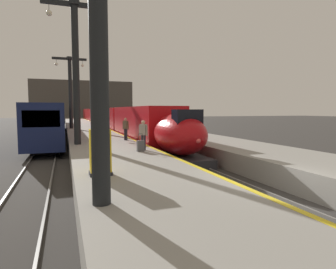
{
  "coord_description": "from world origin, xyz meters",
  "views": [
    {
      "loc": [
        -6.69,
        -8.01,
        3.31
      ],
      "look_at": [
        -0.66,
        8.8,
        1.8
      ],
      "focal_mm": 30.94,
      "sensor_mm": 36.0,
      "label": 1
    }
  ],
  "objects_px": {
    "rolling_suitcase": "(141,146)",
    "regional_train_adjacent": "(52,120)",
    "highspeed_train_main": "(106,118)",
    "ticket_machine_yellow": "(100,154)",
    "station_column_mid": "(76,59)",
    "passenger_mid_platform": "(126,127)",
    "passenger_near_edge": "(143,133)",
    "station_column_far": "(70,85)"
  },
  "relations": [
    {
      "from": "station_column_far",
      "to": "ticket_machine_yellow",
      "type": "xyz_separation_m",
      "value": [
        0.35,
        -27.45,
        -4.53
      ]
    },
    {
      "from": "regional_train_adjacent",
      "to": "station_column_far",
      "type": "bearing_deg",
      "value": -22.64
    },
    {
      "from": "rolling_suitcase",
      "to": "ticket_machine_yellow",
      "type": "height_order",
      "value": "ticket_machine_yellow"
    },
    {
      "from": "highspeed_train_main",
      "to": "station_column_far",
      "type": "xyz_separation_m",
      "value": [
        -5.9,
        -12.64,
        4.34
      ]
    },
    {
      "from": "station_column_far",
      "to": "passenger_mid_platform",
      "type": "height_order",
      "value": "station_column_far"
    },
    {
      "from": "station_column_far",
      "to": "passenger_near_edge",
      "type": "bearing_deg",
      "value": -81.16
    },
    {
      "from": "station_column_mid",
      "to": "ticket_machine_yellow",
      "type": "height_order",
      "value": "station_column_mid"
    },
    {
      "from": "rolling_suitcase",
      "to": "regional_train_adjacent",
      "type": "bearing_deg",
      "value": 102.82
    },
    {
      "from": "station_column_mid",
      "to": "passenger_near_edge",
      "type": "relative_size",
      "value": 5.46
    },
    {
      "from": "highspeed_train_main",
      "to": "regional_train_adjacent",
      "type": "bearing_deg",
      "value": -124.64
    },
    {
      "from": "highspeed_train_main",
      "to": "rolling_suitcase",
      "type": "height_order",
      "value": "highspeed_train_main"
    },
    {
      "from": "passenger_mid_platform",
      "to": "highspeed_train_main",
      "type": "bearing_deg",
      "value": 85.29
    },
    {
      "from": "highspeed_train_main",
      "to": "ticket_machine_yellow",
      "type": "relative_size",
      "value": 46.49
    },
    {
      "from": "highspeed_train_main",
      "to": "passenger_mid_platform",
      "type": "relative_size",
      "value": 44.01
    },
    {
      "from": "station_column_mid",
      "to": "passenger_mid_platform",
      "type": "distance_m",
      "value": 5.96
    },
    {
      "from": "passenger_near_edge",
      "to": "rolling_suitcase",
      "type": "xyz_separation_m",
      "value": [
        -0.3,
        -0.52,
        -0.69
      ]
    },
    {
      "from": "highspeed_train_main",
      "to": "passenger_near_edge",
      "type": "height_order",
      "value": "highspeed_train_main"
    },
    {
      "from": "passenger_mid_platform",
      "to": "rolling_suitcase",
      "type": "bearing_deg",
      "value": -94.01
    },
    {
      "from": "regional_train_adjacent",
      "to": "rolling_suitcase",
      "type": "height_order",
      "value": "regional_train_adjacent"
    },
    {
      "from": "highspeed_train_main",
      "to": "rolling_suitcase",
      "type": "bearing_deg",
      "value": -94.59
    },
    {
      "from": "rolling_suitcase",
      "to": "passenger_mid_platform",
      "type": "bearing_deg",
      "value": 85.99
    },
    {
      "from": "rolling_suitcase",
      "to": "ticket_machine_yellow",
      "type": "bearing_deg",
      "value": -118.23
    },
    {
      "from": "passenger_mid_platform",
      "to": "ticket_machine_yellow",
      "type": "xyz_separation_m",
      "value": [
        -3.18,
        -11.3,
        -0.25
      ]
    },
    {
      "from": "passenger_near_edge",
      "to": "passenger_mid_platform",
      "type": "bearing_deg",
      "value": 88.63
    },
    {
      "from": "rolling_suitcase",
      "to": "passenger_near_edge",
      "type": "bearing_deg",
      "value": 60.12
    },
    {
      "from": "station_column_far",
      "to": "passenger_mid_platform",
      "type": "xyz_separation_m",
      "value": [
        3.53,
        -16.15,
        -4.28
      ]
    },
    {
      "from": "station_column_mid",
      "to": "passenger_mid_platform",
      "type": "relative_size",
      "value": 5.46
    },
    {
      "from": "regional_train_adjacent",
      "to": "station_column_mid",
      "type": "relative_size",
      "value": 3.97
    },
    {
      "from": "station_column_mid",
      "to": "station_column_far",
      "type": "bearing_deg",
      "value": 90.0
    },
    {
      "from": "ticket_machine_yellow",
      "to": "station_column_mid",
      "type": "bearing_deg",
      "value": 92.05
    },
    {
      "from": "station_column_far",
      "to": "passenger_mid_platform",
      "type": "relative_size",
      "value": 5.15
    },
    {
      "from": "station_column_far",
      "to": "passenger_mid_platform",
      "type": "distance_m",
      "value": 17.08
    },
    {
      "from": "regional_train_adjacent",
      "to": "ticket_machine_yellow",
      "type": "bearing_deg",
      "value": -84.86
    },
    {
      "from": "station_column_mid",
      "to": "passenger_near_edge",
      "type": "xyz_separation_m",
      "value": [
        3.39,
        -4.13,
        -4.56
      ]
    },
    {
      "from": "station_column_mid",
      "to": "station_column_far",
      "type": "height_order",
      "value": "station_column_mid"
    },
    {
      "from": "passenger_near_edge",
      "to": "ticket_machine_yellow",
      "type": "height_order",
      "value": "passenger_near_edge"
    },
    {
      "from": "station_column_mid",
      "to": "passenger_mid_platform",
      "type": "xyz_separation_m",
      "value": [
        3.53,
        1.54,
        -4.56
      ]
    },
    {
      "from": "station_column_mid",
      "to": "rolling_suitcase",
      "type": "relative_size",
      "value": 9.39
    },
    {
      "from": "regional_train_adjacent",
      "to": "station_column_far",
      "type": "xyz_separation_m",
      "value": [
        2.2,
        -0.92,
        4.19
      ]
    },
    {
      "from": "regional_train_adjacent",
      "to": "rolling_suitcase",
      "type": "xyz_separation_m",
      "value": [
        5.29,
        -23.26,
        -0.77
      ]
    },
    {
      "from": "highspeed_train_main",
      "to": "ticket_machine_yellow",
      "type": "xyz_separation_m",
      "value": [
        -5.55,
        -40.09,
        -0.19
      ]
    },
    {
      "from": "regional_train_adjacent",
      "to": "station_column_far",
      "type": "height_order",
      "value": "station_column_far"
    }
  ]
}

